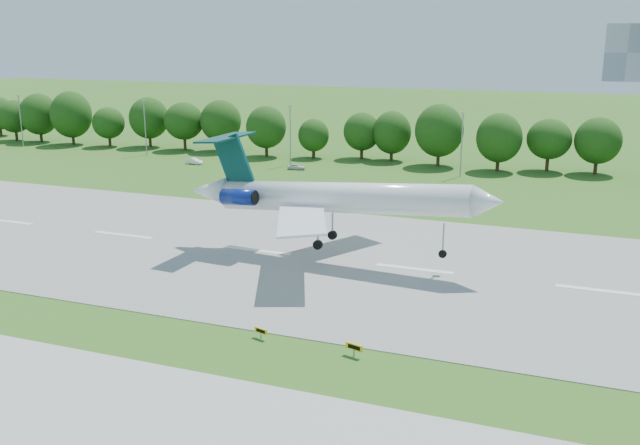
# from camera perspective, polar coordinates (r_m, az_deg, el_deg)

# --- Properties ---
(ground) EXTENTS (600.00, 600.00, 0.00)m
(ground) POSITION_cam_1_polar(r_m,az_deg,el_deg) (69.02, -14.19, -7.96)
(ground) COLOR #315C18
(ground) RESTS_ON ground
(runway) EXTENTS (400.00, 45.00, 0.08)m
(runway) POSITION_cam_1_polar(r_m,az_deg,el_deg) (89.24, -5.02, -2.27)
(runway) COLOR gray
(runway) RESTS_ON ground
(tree_line) EXTENTS (288.40, 8.40, 10.40)m
(tree_line) POSITION_cam_1_polar(r_m,az_deg,el_deg) (149.75, 6.24, 7.07)
(tree_line) COLOR #382314
(tree_line) RESTS_ON ground
(light_poles) EXTENTS (175.90, 0.25, 12.19)m
(light_poles) POSITION_cam_1_polar(r_m,az_deg,el_deg) (140.86, 4.20, 6.69)
(light_poles) COLOR gray
(light_poles) RESTS_ON ground
(airliner) EXTENTS (39.09, 28.43, 12.71)m
(airliner) POSITION_cam_1_polar(r_m,az_deg,el_deg) (83.83, 0.50, 2.13)
(airliner) COLOR white
(airliner) RESTS_ON ground
(taxi_sign_centre) EXTENTS (1.40, 0.57, 0.99)m
(taxi_sign_centre) POSITION_cam_1_polar(r_m,az_deg,el_deg) (64.13, -4.76, -8.63)
(taxi_sign_centre) COLOR gray
(taxi_sign_centre) RESTS_ON ground
(taxi_sign_right) EXTENTS (1.62, 0.62, 1.15)m
(taxi_sign_right) POSITION_cam_1_polar(r_m,az_deg,el_deg) (60.63, 2.74, -9.92)
(taxi_sign_right) COLOR gray
(taxi_sign_right) RESTS_ON ground
(service_vehicle_a) EXTENTS (3.83, 1.75, 1.22)m
(service_vehicle_a) POSITION_cam_1_polar(r_m,az_deg,el_deg) (151.04, -10.04, 4.86)
(service_vehicle_a) COLOR white
(service_vehicle_a) RESTS_ON ground
(service_vehicle_b) EXTENTS (3.66, 1.80, 1.20)m
(service_vehicle_b) POSITION_cam_1_polar(r_m,az_deg,el_deg) (142.58, -1.89, 4.49)
(service_vehicle_b) COLOR silver
(service_vehicle_b) RESTS_ON ground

